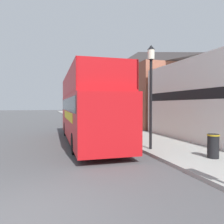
{
  "coord_description": "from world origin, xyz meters",
  "views": [
    {
      "loc": [
        0.66,
        -4.4,
        2.24
      ],
      "look_at": [
        4.5,
        7.79,
        1.82
      ],
      "focal_mm": 35.0,
      "sensor_mm": 36.0,
      "label": 1
    }
  ],
  "objects": [
    {
      "name": "lamp_post_third",
      "position": [
        5.63,
        21.41,
        3.2
      ],
      "size": [
        0.35,
        0.35,
        4.41
      ],
      "color": "black",
      "rests_on": "sidewalk"
    },
    {
      "name": "parked_car_ahead_of_bus",
      "position": [
        3.9,
        15.68,
        0.72
      ],
      "size": [
        1.95,
        4.63,
        1.52
      ],
      "rotation": [
        0.0,
        0.0,
        0.02
      ],
      "color": "navy",
      "rests_on": "ground_plane"
    },
    {
      "name": "brick_terrace_rear",
      "position": [
        11.54,
        19.69,
        4.28
      ],
      "size": [
        6.0,
        16.21,
        8.56
      ],
      "color": "#935642",
      "rests_on": "ground_plane"
    },
    {
      "name": "ground_plane",
      "position": [
        0.0,
        21.0,
        0.0
      ],
      "size": [
        144.0,
        144.0,
        0.0
      ],
      "primitive_type": "plane",
      "color": "#4C4C4F"
    },
    {
      "name": "sidewalk",
      "position": [
        6.8,
        18.0,
        0.07
      ],
      "size": [
        3.48,
        108.0,
        0.14
      ],
      "color": "#999993",
      "rests_on": "ground_plane"
    },
    {
      "name": "lamp_post_nearest",
      "position": [
        5.51,
        4.89,
        3.51
      ],
      "size": [
        0.35,
        0.35,
        4.9
      ],
      "color": "black",
      "rests_on": "sidewalk"
    },
    {
      "name": "tour_bus",
      "position": [
        3.2,
        8.5,
        1.79
      ],
      "size": [
        2.82,
        10.44,
        4.04
      ],
      "rotation": [
        0.0,
        0.0,
        -0.03
      ],
      "color": "red",
      "rests_on": "ground_plane"
    },
    {
      "name": "lamp_post_second",
      "position": [
        5.5,
        13.15,
        3.58
      ],
      "size": [
        0.35,
        0.35,
        5.03
      ],
      "color": "black",
      "rests_on": "sidewalk"
    },
    {
      "name": "litter_bin",
      "position": [
        7.03,
        2.55,
        0.65
      ],
      "size": [
        0.48,
        0.48,
        0.95
      ],
      "color": "black",
      "rests_on": "sidewalk"
    }
  ]
}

